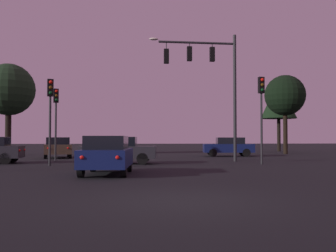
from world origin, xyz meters
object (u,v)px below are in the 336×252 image
object	(u,v)px
traffic_light_corner_left	(56,110)
car_parked_lot	(58,147)
traffic_signal_mast_arm	(210,73)
car_nearside_lane	(107,154)
car_crossing_left	(118,150)
tree_left_far	(278,100)
tree_center_horizon	(285,96)
traffic_light_corner_right	(261,103)
traffic_light_median	(50,104)
tree_behind_sign	(9,90)
car_far_lane	(229,146)

from	to	relation	value
traffic_light_corner_left	car_parked_lot	world-z (taller)	traffic_light_corner_left
traffic_signal_mast_arm	car_nearside_lane	bearing A→B (deg)	-125.09
traffic_signal_mast_arm	car_nearside_lane	distance (m)	11.28
car_crossing_left	tree_left_far	size ratio (longest dim) A/B	0.55
car_nearside_lane	tree_center_horizon	world-z (taller)	tree_center_horizon
car_crossing_left	tree_center_horizon	xyz separation A→B (m)	(15.23, 13.51, 4.69)
traffic_light_corner_right	traffic_light_median	bearing A→B (deg)	-179.57
traffic_light_corner_left	traffic_signal_mast_arm	bearing A→B (deg)	-11.03
tree_behind_sign	tree_center_horizon	bearing A→B (deg)	1.28
traffic_light_median	car_far_lane	xyz separation A→B (m)	(12.12, 10.39, -2.41)
traffic_signal_mast_arm	car_crossing_left	size ratio (longest dim) A/B	1.80
traffic_light_corner_right	car_crossing_left	world-z (taller)	traffic_light_corner_right
car_nearside_lane	tree_left_far	world-z (taller)	tree_left_far
car_parked_lot	traffic_light_corner_right	bearing A→B (deg)	-35.33
traffic_light_median	car_nearside_lane	xyz separation A→B (m)	(3.26, -5.26, -2.41)
traffic_light_median	car_parked_lot	xyz separation A→B (m)	(-1.20, 9.01, -2.41)
traffic_signal_mast_arm	car_crossing_left	xyz separation A→B (m)	(-5.66, -1.71, -4.75)
traffic_light_corner_right	traffic_light_median	size ratio (longest dim) A/B	1.07
traffic_signal_mast_arm	car_nearside_lane	size ratio (longest dim) A/B	1.93
traffic_signal_mast_arm	car_nearside_lane	world-z (taller)	traffic_signal_mast_arm
car_crossing_left	tree_left_far	xyz separation A→B (m)	(17.51, 21.09, 5.09)
traffic_signal_mast_arm	car_parked_lot	xyz separation A→B (m)	(-10.34, 5.90, -4.75)
traffic_light_median	tree_behind_sign	bearing A→B (deg)	113.93
car_far_lane	tree_behind_sign	bearing A→B (deg)	167.91
traffic_light_corner_left	tree_left_far	bearing A→B (deg)	38.96
traffic_light_median	tree_behind_sign	size ratio (longest dim) A/B	0.57
traffic_light_median	traffic_light_corner_right	bearing A→B (deg)	0.43
traffic_light_corner_left	car_parked_lot	bearing A→B (deg)	98.31
tree_behind_sign	tree_center_horizon	distance (m)	25.08
car_crossing_left	car_parked_lot	xyz separation A→B (m)	(-4.68, 7.61, 0.00)
traffic_signal_mast_arm	tree_left_far	world-z (taller)	tree_left_far
tree_behind_sign	traffic_light_median	bearing A→B (deg)	-66.07
traffic_light_median	car_parked_lot	size ratio (longest dim) A/B	1.01
tree_behind_sign	car_parked_lot	bearing A→B (deg)	-45.97
traffic_light_corner_right	car_crossing_left	bearing A→B (deg)	170.54
car_far_lane	car_parked_lot	xyz separation A→B (m)	(-13.33, -1.38, 0.00)
traffic_light_corner_right	tree_left_far	xyz separation A→B (m)	(9.61, 22.40, 2.49)
car_far_lane	tree_left_far	size ratio (longest dim) A/B	0.52
traffic_light_corner_left	car_far_lane	distance (m)	14.05
car_far_lane	tree_left_far	xyz separation A→B (m)	(8.86, 12.10, 5.09)
car_nearside_lane	car_parked_lot	distance (m)	14.95
traffic_light_corner_left	tree_behind_sign	distance (m)	11.21
tree_left_far	traffic_light_corner_left	bearing A→B (deg)	-141.04
traffic_light_corner_left	car_nearside_lane	bearing A→B (deg)	-69.30
traffic_signal_mast_arm	traffic_light_median	size ratio (longest dim) A/B	1.76
car_parked_lot	tree_behind_sign	bearing A→B (deg)	134.03
tree_left_far	tree_center_horizon	size ratio (longest dim) A/B	1.09
car_far_lane	tree_left_far	bearing A→B (deg)	53.78
car_nearside_lane	tree_left_far	distance (m)	33.32
tree_behind_sign	tree_center_horizon	size ratio (longest dim) A/B	1.07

